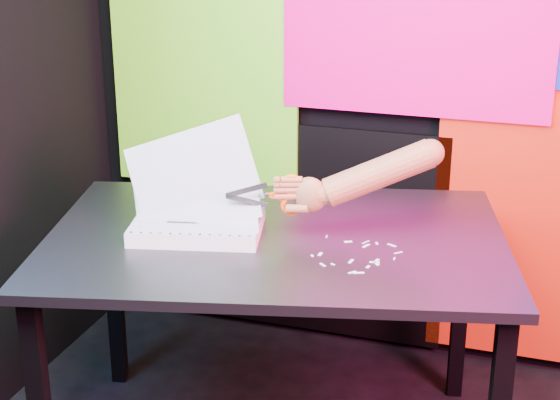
% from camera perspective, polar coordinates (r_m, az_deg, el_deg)
% --- Properties ---
extents(room, '(3.01, 3.01, 2.71)m').
position_cam_1_polar(room, '(1.57, 9.38, 6.67)').
color(room, black).
rests_on(room, ground).
extents(backdrop, '(2.88, 0.05, 2.08)m').
position_cam_1_polar(backdrop, '(3.07, 14.52, 5.22)').
color(backdrop, red).
rests_on(backdrop, ground).
extents(work_table, '(1.51, 1.18, 0.75)m').
position_cam_1_polar(work_table, '(2.54, -0.29, -4.00)').
color(work_table, black).
rests_on(work_table, ground).
extents(printout_stack, '(0.46, 0.35, 0.35)m').
position_cam_1_polar(printout_stack, '(2.54, -5.49, -1.46)').
color(printout_stack, beige).
rests_on(printout_stack, work_table).
extents(scissors, '(0.21, 0.08, 0.13)m').
position_cam_1_polar(scissors, '(2.46, 0.42, 0.33)').
color(scissors, silver).
rests_on(scissors, printout_stack).
extents(hand_forearm, '(0.45, 0.20, 0.22)m').
position_cam_1_polar(hand_forearm, '(2.47, 5.80, 1.57)').
color(hand_forearm, '#B16139').
rests_on(hand_forearm, work_table).
extents(paper_clippings, '(0.24, 0.24, 0.00)m').
position_cam_1_polar(paper_clippings, '(2.38, 5.33, -3.75)').
color(paper_clippings, silver).
rests_on(paper_clippings, work_table).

